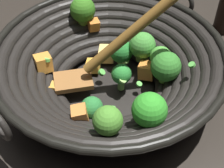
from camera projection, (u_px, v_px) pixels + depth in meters
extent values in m
plane|color=#28231E|center=(109.00, 91.00, 0.65)|extent=(4.00, 4.00, 0.00)
cylinder|color=black|center=(109.00, 89.00, 0.65)|extent=(0.17, 0.17, 0.01)
torus|color=black|center=(109.00, 83.00, 0.64)|extent=(0.23, 0.23, 0.02)
torus|color=black|center=(109.00, 79.00, 0.63)|extent=(0.26, 0.26, 0.02)
torus|color=black|center=(109.00, 75.00, 0.62)|extent=(0.29, 0.29, 0.02)
torus|color=black|center=(109.00, 71.00, 0.61)|extent=(0.31, 0.31, 0.02)
torus|color=black|center=(109.00, 66.00, 0.61)|extent=(0.34, 0.34, 0.02)
torus|color=black|center=(109.00, 61.00, 0.60)|extent=(0.37, 0.37, 0.02)
torus|color=black|center=(109.00, 57.00, 0.59)|extent=(0.40, 0.40, 0.02)
torus|color=black|center=(109.00, 52.00, 0.58)|extent=(0.42, 0.42, 0.01)
torus|color=black|center=(184.00, 3.00, 0.69)|extent=(0.01, 0.05, 0.05)
cylinder|color=#699B48|center=(121.00, 84.00, 0.63)|extent=(0.01, 0.01, 0.02)
sphere|color=#2A8231|center=(121.00, 74.00, 0.61)|extent=(0.04, 0.04, 0.04)
cylinder|color=#74A240|center=(141.00, 57.00, 0.67)|extent=(0.03, 0.03, 0.02)
sphere|color=#428F36|center=(142.00, 45.00, 0.65)|extent=(0.05, 0.05, 0.05)
cylinder|color=#79C355|center=(121.00, 61.00, 0.68)|extent=(0.02, 0.02, 0.01)
sphere|color=#22702A|center=(121.00, 51.00, 0.66)|extent=(0.05, 0.05, 0.05)
cylinder|color=#68924E|center=(108.00, 131.00, 0.48)|extent=(0.02, 0.02, 0.02)
sphere|color=#488A2C|center=(108.00, 121.00, 0.47)|extent=(0.04, 0.04, 0.04)
cylinder|color=#7AB14F|center=(93.00, 117.00, 0.58)|extent=(0.02, 0.02, 0.02)
sphere|color=#297433|center=(92.00, 108.00, 0.56)|extent=(0.04, 0.04, 0.04)
cylinder|color=#70AD44|center=(148.00, 122.00, 0.51)|extent=(0.02, 0.03, 0.02)
sphere|color=green|center=(149.00, 110.00, 0.49)|extent=(0.05, 0.05, 0.05)
cylinder|color=#6EB13E|center=(83.00, 21.00, 0.70)|extent=(0.03, 0.03, 0.02)
sphere|color=#336F1C|center=(83.00, 10.00, 0.68)|extent=(0.05, 0.05, 0.05)
cylinder|color=olive|center=(164.00, 80.00, 0.62)|extent=(0.02, 0.03, 0.03)
sphere|color=#327B2A|center=(166.00, 66.00, 0.60)|extent=(0.06, 0.06, 0.06)
cylinder|color=#609049|center=(159.00, 67.00, 0.64)|extent=(0.02, 0.02, 0.02)
sphere|color=green|center=(160.00, 57.00, 0.62)|extent=(0.04, 0.04, 0.04)
cube|color=gold|center=(93.00, 66.00, 0.66)|extent=(0.03, 0.04, 0.03)
cube|color=orange|center=(80.00, 114.00, 0.54)|extent=(0.04, 0.04, 0.03)
cube|color=orange|center=(94.00, 25.00, 0.69)|extent=(0.03, 0.03, 0.02)
cube|color=gold|center=(56.00, 89.00, 0.61)|extent=(0.03, 0.03, 0.03)
cube|color=orange|center=(147.00, 70.00, 0.64)|extent=(0.04, 0.04, 0.03)
cube|color=#ECBF66|center=(107.00, 54.00, 0.68)|extent=(0.04, 0.04, 0.03)
cube|color=gold|center=(43.00, 63.00, 0.62)|extent=(0.04, 0.04, 0.04)
cylinder|color=#99D166|center=(122.00, 81.00, 0.60)|extent=(0.02, 0.02, 0.01)
cylinder|color=#6BC651|center=(47.00, 60.00, 0.61)|extent=(0.02, 0.02, 0.01)
cylinder|color=#56B247|center=(192.00, 65.00, 0.56)|extent=(0.02, 0.02, 0.01)
cylinder|color=#6BC651|center=(153.00, 61.00, 0.65)|extent=(0.02, 0.02, 0.01)
cylinder|color=#56B247|center=(103.00, 71.00, 0.64)|extent=(0.02, 0.02, 0.01)
cylinder|color=#6BC651|center=(112.00, 110.00, 0.53)|extent=(0.02, 0.02, 0.01)
cylinder|color=#56B247|center=(139.00, 84.00, 0.62)|extent=(0.01, 0.02, 0.01)
cylinder|color=#6BC651|center=(138.00, 114.00, 0.53)|extent=(0.01, 0.01, 0.00)
cylinder|color=#99D166|center=(125.00, 61.00, 0.66)|extent=(0.02, 0.02, 0.00)
cylinder|color=#6BC651|center=(151.00, 116.00, 0.50)|extent=(0.02, 0.02, 0.00)
cube|color=brown|center=(73.00, 81.00, 0.61)|extent=(0.09, 0.08, 0.01)
cylinder|color=brown|center=(148.00, 19.00, 0.55)|extent=(0.20, 0.14, 0.20)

